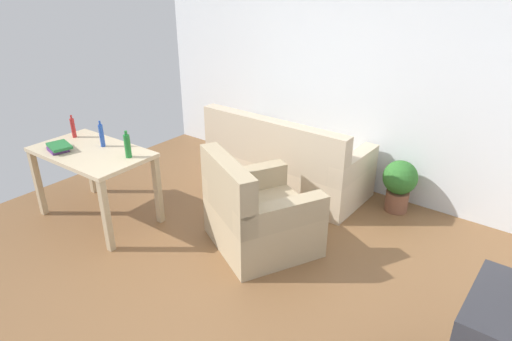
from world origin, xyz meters
TOP-DOWN VIEW (x-y plane):
  - ground_plane at (0.00, 0.00)m, footprint 5.20×4.40m
  - wall_rear at (0.00, 2.20)m, footprint 5.20×0.10m
  - couch at (-0.32, 1.59)m, footprint 1.83×0.84m
  - tv at (2.25, -0.23)m, footprint 0.41×0.60m
  - desk at (-1.45, -0.14)m, footprint 1.22×0.74m
  - potted_plant at (0.93, 1.90)m, footprint 0.36×0.36m
  - armchair at (0.14, 0.46)m, footprint 1.18×1.15m
  - bottle_red at (-1.91, -0.03)m, footprint 0.04×0.04m
  - bottle_blue at (-1.45, -0.00)m, footprint 0.05×0.05m
  - bottle_green at (-1.02, -0.02)m, footprint 0.06×0.06m
  - book_stack at (-1.69, -0.33)m, footprint 0.29×0.23m

SIDE VIEW (x-z plane):
  - ground_plane at x=0.00m, z-range -0.02..0.00m
  - couch at x=-0.32m, z-range -0.15..0.77m
  - armchair at x=0.14m, z-range -0.14..0.78m
  - potted_plant at x=0.93m, z-range 0.05..0.62m
  - desk at x=-1.45m, z-range 0.27..1.03m
  - tv at x=2.25m, z-range 0.48..0.92m
  - book_stack at x=-1.69m, z-range 0.76..0.83m
  - bottle_red at x=-1.91m, z-range 0.74..0.99m
  - bottle_green at x=-1.02m, z-range 0.74..1.01m
  - bottle_blue at x=-1.45m, z-range 0.74..1.01m
  - wall_rear at x=0.00m, z-range 0.00..2.70m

